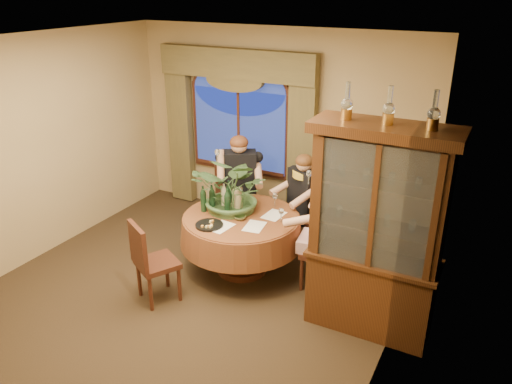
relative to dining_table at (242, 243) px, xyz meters
The scene contains 37 objects.
floor 1.00m from the dining_table, 108.53° to the right, with size 5.00×5.00×0.00m, color black.
wall_back 1.94m from the dining_table, 100.37° to the left, with size 4.50×4.50×0.00m, color #987E53.
wall_right 2.38m from the dining_table, 24.31° to the right, with size 5.00×5.00×0.00m, color #987E53.
ceiling 2.60m from the dining_table, 108.53° to the right, with size 5.00×5.00×0.00m, color white.
window 2.01m from the dining_table, 120.07° to the left, with size 1.62×0.10×1.32m, color navy, non-canonical shape.
arched_transom 2.47m from the dining_table, 120.07° to the left, with size 1.60×0.06×0.44m, color navy, non-canonical shape.
drapery_left 2.57m from the dining_table, 142.14° to the left, with size 0.38×0.14×2.32m, color brown.
drapery_right 1.71m from the dining_table, 84.88° to the left, with size 0.38×0.14×2.32m, color brown.
swag_valance 2.57m from the dining_table, 121.41° to the left, with size 2.45×0.16×0.42m, color brown, non-canonical shape.
dining_table is the anchor object (origin of this frame).
china_cabinet 1.88m from the dining_table, 12.01° to the right, with size 1.35×0.53×2.18m, color #32190C.
oil_lamp_left 2.40m from the dining_table, 15.31° to the right, with size 0.11×0.11×0.34m, color #A5722D, non-canonical shape.
oil_lamp_center 2.63m from the dining_table, 12.01° to the right, with size 0.11×0.11×0.34m, color #A5722D, non-canonical shape.
oil_lamp_right 2.89m from the dining_table, ahead, with size 0.11×0.11×0.34m, color #A5722D, non-canonical shape.
chair_right 0.99m from the dining_table, ahead, with size 0.42×0.42×0.96m, color black.
chair_back_right 1.07m from the dining_table, 60.29° to the left, with size 0.42×0.42×0.96m, color black.
chair_back 1.06m from the dining_table, 126.84° to the left, with size 0.42×0.42×0.96m, color black.
chair_front_left 1.10m from the dining_table, 119.30° to the right, with size 0.42×0.42×0.96m, color black.
person_pink 1.07m from the dining_table, ahead, with size 0.51×0.47×1.43m, color #CB9FA3, non-canonical shape.
person_back 1.07m from the dining_table, 120.56° to the left, with size 0.52×0.48×1.46m, color black, non-canonical shape.
person_scarf 1.01m from the dining_table, 61.57° to the left, with size 0.48×0.44×1.35m, color black, non-canonical shape.
stoneware_vase 0.54m from the dining_table, 134.15° to the left, with size 0.14×0.14×0.26m, color #927E5B, non-canonical shape.
centerpiece_plant 1.02m from the dining_table, 141.17° to the left, with size 0.97×1.08×0.84m, color #395830.
olive_bowl 0.41m from the dining_table, 70.11° to the right, with size 0.14×0.14×0.04m, color #4F5731.
cheese_platter 0.59m from the dining_table, 115.74° to the right, with size 0.32×0.32×0.02m, color black.
wine_bottle_0 0.62m from the dining_table, 163.40° to the left, with size 0.07×0.07×0.33m, color tan.
wine_bottle_1 0.64m from the dining_table, 145.04° to the left, with size 0.07×0.07×0.33m, color black.
wine_bottle_2 0.72m from the dining_table, behind, with size 0.07×0.07×0.33m, color tan.
wine_bottle_3 0.67m from the dining_table, behind, with size 0.07×0.07×0.33m, color black.
wine_bottle_4 0.72m from the dining_table, 168.93° to the right, with size 0.07×0.07×0.33m, color black.
wine_bottle_5 0.57m from the dining_table, 168.33° to the right, with size 0.07×0.07×0.33m, color black.
tasting_paper_0 0.50m from the dining_table, 33.26° to the right, with size 0.21×0.30×0.00m, color white.
tasting_paper_1 0.54m from the dining_table, 29.51° to the left, with size 0.21×0.30×0.00m, color white.
tasting_paper_2 0.53m from the dining_table, 99.26° to the right, with size 0.21×0.30×0.00m, color white.
wine_glass_person_pink 0.68m from the dining_table, ahead, with size 0.07×0.07×0.18m, color silver, non-canonical shape.
wine_glass_person_back 0.68m from the dining_table, 120.56° to the left, with size 0.07×0.07×0.18m, color silver, non-canonical shape.
wine_glass_person_scarf 0.68m from the dining_table, 61.57° to the left, with size 0.07×0.07×0.18m, color silver, non-canonical shape.
Camera 1 is at (2.95, -3.81, 3.34)m, focal length 35.00 mm.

